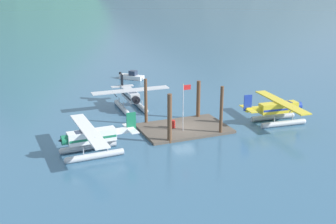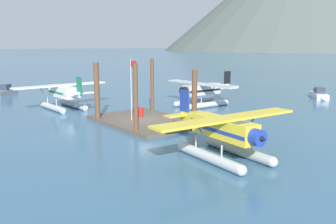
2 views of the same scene
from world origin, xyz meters
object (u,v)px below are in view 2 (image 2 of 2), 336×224
fuel_drum (140,112)px  seaplane_white_port_aft (62,95)px  boat_white_open_north (319,95)px  boat_grey_open_sw (5,91)px  flagpole (132,82)px  seaplane_yellow_stbd_aft (224,134)px  seaplane_silver_bow_left (202,92)px

fuel_drum → seaplane_white_port_aft: seaplane_white_port_aft is taller
boat_white_open_north → boat_grey_open_sw: size_ratio=1.00×
flagpole → seaplane_yellow_stbd_aft: bearing=-4.9°
fuel_drum → seaplane_yellow_stbd_aft: size_ratio=0.08×
boat_white_open_north → boat_grey_open_sw: 43.30m
boat_white_open_north → boat_grey_open_sw: bearing=-132.9°
flagpole → seaplane_white_port_aft: 11.38m
seaplane_yellow_stbd_aft → seaplane_silver_bow_left: bearing=140.2°
fuel_drum → boat_grey_open_sw: bearing=-168.0°
flagpole → fuel_drum: bearing=119.8°
boat_white_open_north → fuel_drum: bearing=-97.6°
fuel_drum → seaplane_white_port_aft: 10.79m
seaplane_silver_bow_left → boat_grey_open_sw: bearing=-147.3°
seaplane_white_port_aft → boat_grey_open_sw: (-15.79, -2.06, -1.09)m
flagpole → fuel_drum: 3.41m
seaplane_silver_bow_left → boat_white_open_north: (5.47, 16.33, -1.09)m
seaplane_white_port_aft → boat_white_open_north: seaplane_white_port_aft is taller
seaplane_silver_bow_left → seaplane_yellow_stbd_aft: (14.79, -12.31, 0.00)m
flagpole → boat_white_open_north: bearing=84.4°
flagpole → boat_white_open_north: (2.71, 27.61, -3.26)m
seaplane_white_port_aft → boat_grey_open_sw: seaplane_white_port_aft is taller
boat_white_open_north → boat_grey_open_sw: (-29.48, -31.72, 0.00)m
flagpole → seaplane_white_port_aft: size_ratio=0.53×
seaplane_white_port_aft → boat_grey_open_sw: bearing=-172.6°
boat_white_open_north → boat_grey_open_sw: same height
seaplane_silver_bow_left → seaplane_yellow_stbd_aft: bearing=-39.8°
seaplane_white_port_aft → seaplane_yellow_stbd_aft: 23.04m
fuel_drum → boat_grey_open_sw: (-25.97, -5.51, -0.25)m
seaplane_white_port_aft → seaplane_yellow_stbd_aft: same height
boat_grey_open_sw → seaplane_silver_bow_left: bearing=32.7°
boat_grey_open_sw → flagpole: bearing=8.7°
seaplane_white_port_aft → seaplane_yellow_stbd_aft: (23.02, 1.01, 0.00)m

